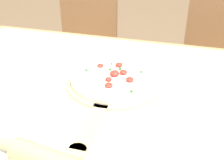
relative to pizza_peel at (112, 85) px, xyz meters
The scene contains 6 objects.
dining_table 0.12m from the pizza_peel, 130.85° to the right, with size 1.44×0.98×0.74m.
towel_cloth 0.05m from the pizza_peel, 130.85° to the right, with size 1.36×0.90×0.00m.
pizza_peel is the anchor object (origin of this frame).
pizza 0.03m from the pizza_peel, 89.72° to the left, with size 0.30×0.30×0.04m.
chair_left 0.96m from the pizza_peel, 116.37° to the left, with size 0.42×0.42×0.87m.
chair_right 0.96m from the pizza_peel, 64.72° to the left, with size 0.44×0.44×0.87m.
Camera 1 is at (0.25, -0.75, 1.25)m, focal length 45.00 mm.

